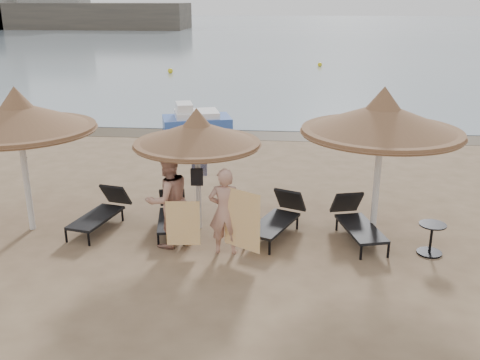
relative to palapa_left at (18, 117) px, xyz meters
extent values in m
plane|color=#8F7355|center=(3.45, -0.60, -2.45)|extent=(160.00, 160.00, 0.00)
cube|color=gray|center=(3.45, 79.40, -2.43)|extent=(200.00, 140.00, 0.03)
cube|color=#443827|center=(3.45, 8.80, -2.44)|extent=(200.00, 1.60, 0.01)
cube|color=brown|center=(-41.55, 77.40, -0.45)|extent=(60.00, 10.00, 4.00)
cube|color=gray|center=(-32.55, 76.40, 1.55)|extent=(10.00, 5.00, 8.00)
cylinder|color=silver|center=(0.00, 0.00, -1.33)|extent=(0.13, 0.13, 2.25)
cone|color=#866143|center=(0.00, 0.00, 0.03)|extent=(3.10, 3.10, 0.59)
cone|color=#866143|center=(0.00, 0.00, 0.39)|extent=(0.75, 0.75, 0.48)
cylinder|color=#866143|center=(0.00, 0.00, -0.25)|extent=(3.04, 3.04, 0.11)
cylinder|color=silver|center=(3.58, 0.40, -1.49)|extent=(0.11, 0.11, 1.92)
cone|color=#866143|center=(3.58, 0.40, -0.33)|extent=(2.65, 2.65, 0.50)
cone|color=#866143|center=(3.58, 0.40, -0.02)|extent=(0.64, 0.64, 0.41)
cylinder|color=#866143|center=(3.58, 0.40, -0.56)|extent=(2.60, 2.60, 0.09)
cylinder|color=silver|center=(7.25, 0.27, -1.30)|extent=(0.13, 0.13, 2.29)
cone|color=#866143|center=(7.25, 0.27, 0.09)|extent=(3.17, 3.17, 0.60)
cone|color=#866143|center=(7.25, 0.27, 0.45)|extent=(0.76, 0.76, 0.49)
cylinder|color=#866143|center=(7.25, 0.27, -0.20)|extent=(3.11, 3.11, 0.11)
cylinder|color=black|center=(1.00, -0.59, -2.32)|extent=(0.05, 0.05, 0.27)
cylinder|color=black|center=(1.52, -0.71, -2.32)|extent=(0.05, 0.05, 0.27)
cylinder|color=black|center=(1.29, 0.71, -2.32)|extent=(0.05, 0.05, 0.27)
cylinder|color=black|center=(1.81, 0.59, -2.32)|extent=(0.05, 0.05, 0.27)
cube|color=black|center=(1.42, 0.05, -2.15)|extent=(0.89, 1.52, 0.06)
cube|color=black|center=(1.60, 0.86, -1.93)|extent=(0.66, 0.52, 0.54)
cylinder|color=black|center=(2.92, -0.61, -2.32)|extent=(0.04, 0.04, 0.25)
cylinder|color=black|center=(3.42, -0.52, -2.32)|extent=(0.04, 0.04, 0.25)
cylinder|color=black|center=(2.69, 0.62, -2.32)|extent=(0.04, 0.04, 0.25)
cylinder|color=black|center=(3.18, 0.72, -2.32)|extent=(0.04, 0.04, 0.25)
cube|color=black|center=(3.05, 0.10, -2.17)|extent=(0.80, 1.43, 0.05)
cube|color=black|center=(2.90, 0.87, -1.95)|extent=(0.62, 0.48, 0.51)
cylinder|color=black|center=(4.64, -0.54, -2.31)|extent=(0.05, 0.05, 0.28)
cylinder|color=black|center=(5.15, -0.75, -2.31)|extent=(0.05, 0.05, 0.28)
cylinder|color=black|center=(5.18, 0.74, -2.31)|extent=(0.05, 0.05, 0.28)
cylinder|color=black|center=(5.69, 0.53, -2.31)|extent=(0.05, 0.05, 0.28)
cube|color=black|center=(5.19, 0.04, -2.14)|extent=(1.15, 1.61, 0.06)
cube|color=black|center=(5.53, 0.84, -1.90)|extent=(0.73, 0.63, 0.56)
cylinder|color=black|center=(6.89, -0.80, -2.31)|extent=(0.05, 0.05, 0.28)
cylinder|color=black|center=(7.42, -0.66, -2.31)|extent=(0.05, 0.05, 0.28)
cylinder|color=black|center=(6.54, 0.53, -2.31)|extent=(0.05, 0.05, 0.28)
cylinder|color=black|center=(7.07, 0.68, -2.31)|extent=(0.05, 0.05, 0.28)
cube|color=black|center=(6.97, -0.01, -2.14)|extent=(0.97, 1.58, 0.06)
cube|color=black|center=(6.75, 0.82, -1.91)|extent=(0.70, 0.56, 0.56)
cylinder|color=black|center=(8.26, -0.40, -2.43)|extent=(0.48, 0.48, 0.03)
cylinder|color=black|center=(8.26, -0.40, -2.14)|extent=(0.05, 0.05, 0.59)
cylinder|color=black|center=(8.26, -0.40, -1.84)|extent=(0.52, 0.52, 0.03)
imported|color=tan|center=(3.14, -0.50, -1.32)|extent=(1.23, 1.17, 2.25)
imported|color=tan|center=(4.29, -0.73, -1.45)|extent=(0.94, 0.63, 2.00)
cube|color=orange|center=(3.49, -0.85, -1.82)|extent=(0.65, 0.08, 0.91)
cube|color=orange|center=(4.64, -0.98, -1.64)|extent=(0.72, 0.46, 1.17)
cube|color=silver|center=(3.58, 0.58, -1.11)|extent=(0.33, 0.13, 0.41)
cube|color=black|center=(3.58, 0.24, -1.24)|extent=(0.26, 0.11, 0.36)
cube|color=blue|center=(2.06, 8.89, -2.14)|extent=(2.75, 2.08, 0.61)
cube|color=white|center=(2.06, 8.89, -1.76)|extent=(1.84, 1.61, 0.28)
cube|color=white|center=(1.63, 8.76, -1.51)|extent=(0.82, 1.11, 0.39)
sphere|color=yellow|center=(-2.52, 25.00, -2.28)|extent=(0.34, 0.34, 0.34)
sphere|color=yellow|center=(7.50, 29.60, -2.29)|extent=(0.32, 0.32, 0.32)
camera|label=1|loc=(5.48, -10.12, 2.28)|focal=40.00mm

